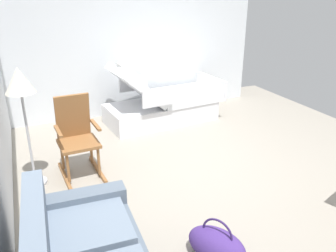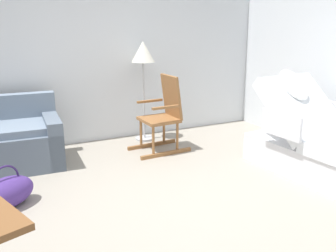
{
  "view_description": "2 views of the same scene",
  "coord_description": "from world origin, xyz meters",
  "px_view_note": "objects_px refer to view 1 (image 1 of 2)",
  "views": [
    {
      "loc": [
        -3.58,
        2.01,
        2.32
      ],
      "look_at": [
        0.01,
        0.47,
        0.73
      ],
      "focal_mm": 37.3,
      "sensor_mm": 36.0,
      "label": 1
    },
    {
      "loc": [
        -1.49,
        -2.98,
        1.74
      ],
      "look_at": [
        0.1,
        0.27,
        0.72
      ],
      "focal_mm": 39.43,
      "sensor_mm": 36.0,
      "label": 2
    }
  ],
  "objects_px": {
    "hospital_bed": "(162,104)",
    "rocking_chair": "(77,138)",
    "duffel_bag": "(217,245)",
    "floor_lamp": "(20,89)"
  },
  "relations": [
    {
      "from": "floor_lamp",
      "to": "hospital_bed",
      "type": "bearing_deg",
      "value": -58.92
    },
    {
      "from": "floor_lamp",
      "to": "duffel_bag",
      "type": "bearing_deg",
      "value": -145.04
    },
    {
      "from": "rocking_chair",
      "to": "duffel_bag",
      "type": "bearing_deg",
      "value": -157.81
    },
    {
      "from": "hospital_bed",
      "to": "duffel_bag",
      "type": "distance_m",
      "value": 3.51
    },
    {
      "from": "hospital_bed",
      "to": "floor_lamp",
      "type": "distance_m",
      "value": 2.81
    },
    {
      "from": "hospital_bed",
      "to": "rocking_chair",
      "type": "xyz_separation_m",
      "value": [
        -1.31,
        1.71,
        0.18
      ]
    },
    {
      "from": "hospital_bed",
      "to": "duffel_bag",
      "type": "xyz_separation_m",
      "value": [
        -3.39,
        0.86,
        -0.17
      ]
    },
    {
      "from": "rocking_chair",
      "to": "duffel_bag",
      "type": "distance_m",
      "value": 2.27
    },
    {
      "from": "rocking_chair",
      "to": "duffel_bag",
      "type": "xyz_separation_m",
      "value": [
        -2.08,
        -0.85,
        -0.35
      ]
    },
    {
      "from": "floor_lamp",
      "to": "rocking_chair",
      "type": "bearing_deg",
      "value": -84.17
    }
  ]
}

